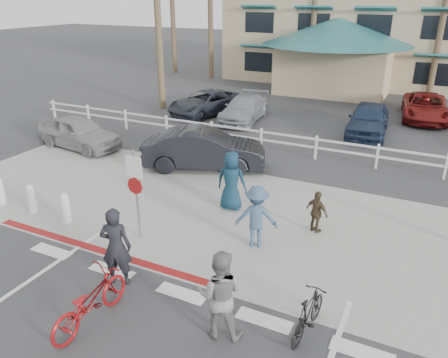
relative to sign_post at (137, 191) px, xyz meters
The scene contains 24 objects.
ground 3.50m from the sign_post, 43.73° to the right, with size 140.00×140.00×0.00m, color #333335.
sidewalk_plaza 3.56m from the sign_post, 45.00° to the left, with size 22.00×7.00×0.01m, color gray.
cross_street 6.86m from the sign_post, 69.94° to the left, with size 40.00×5.00×0.01m, color #333335.
parking_lot 16.03m from the sign_post, 81.72° to the left, with size 50.00×16.00×0.01m, color #333335.
curb_red 1.89m from the sign_post, 124.99° to the right, with size 7.00×0.25×0.02m, color maroon.
rail_fence 8.81m from the sign_post, 71.36° to the left, with size 29.40×0.16×1.00m, color silver, non-canonical shape.
building 29.42m from the sign_post, 81.51° to the left, with size 28.00×16.00×11.30m, color #C8B089, non-canonical shape.
sign_post is the anchor object (origin of this frame).
bollard_0 2.69m from the sign_post, behind, with size 0.26×0.26×0.95m, color silver, non-canonical shape.
bollard_1 4.03m from the sign_post, behind, with size 0.26×0.26×0.95m, color silver, non-canonical shape.
bollard_2 5.39m from the sign_post, behind, with size 0.26×0.26×0.95m, color silver, non-canonical shape.
bike_red 3.52m from the sign_post, 70.81° to the right, with size 0.72×2.08×1.09m, color maroon.
rider_red 2.07m from the sign_post, 67.83° to the right, with size 0.71×0.47×1.96m, color black.
bike_black 5.51m from the sign_post, 16.51° to the right, with size 0.44×1.55×0.93m, color black.
rider_black 4.35m from the sign_post, 32.59° to the right, with size 0.93×0.72×1.91m, color gray.
pedestrian_a 3.26m from the sign_post, 19.59° to the left, with size 1.13×0.65×1.74m, color #3A5570.
pedestrian_child 5.02m from the sign_post, 30.21° to the left, with size 0.74×0.31×1.26m, color #4D3C27.
pedestrian_b 3.19m from the sign_post, 61.89° to the left, with size 0.93×0.60×1.89m, color #102D3F.
car_white_sedan 5.56m from the sign_post, 99.64° to the left, with size 1.63×4.67×1.54m, color black.
car_red_compact 8.78m from the sign_post, 143.50° to the left, with size 1.65×4.10×1.40m, color gray.
lot_car_0 13.59m from the sign_post, 110.40° to the left, with size 2.17×4.70×1.31m, color #242832.
lot_car_1 12.70m from the sign_post, 100.50° to the left, with size 1.80×4.43×1.29m, color gray.
lot_car_2 13.39m from the sign_post, 72.49° to the left, with size 1.77×4.40×1.50m, color #1D2D46.
lot_car_5 18.06m from the sign_post, 69.51° to the left, with size 2.23×4.84×1.34m, color maroon.
Camera 1 is at (4.42, -6.24, 6.31)m, focal length 35.00 mm.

